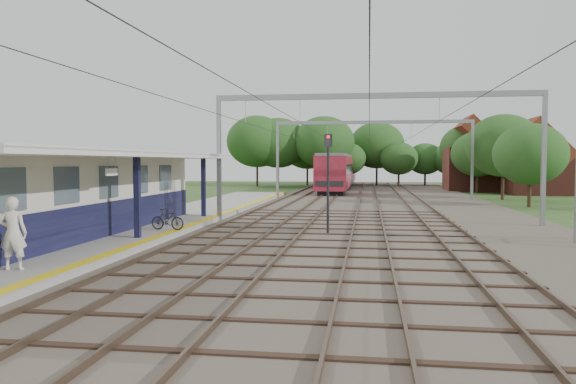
{
  "coord_description": "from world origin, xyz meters",
  "views": [
    {
      "loc": [
        3.21,
        -15.12,
        3.37
      ],
      "look_at": [
        -1.49,
        17.33,
        1.6
      ],
      "focal_mm": 35.0,
      "sensor_mm": 36.0,
      "label": 1
    }
  ],
  "objects_px": {
    "person": "(13,233)",
    "train": "(340,170)",
    "signal_post": "(328,170)",
    "bicycle": "(167,220)"
  },
  "relations": [
    {
      "from": "person",
      "to": "signal_post",
      "type": "bearing_deg",
      "value": -136.34
    },
    {
      "from": "train",
      "to": "signal_post",
      "type": "relative_size",
      "value": 8.42
    },
    {
      "from": "train",
      "to": "signal_post",
      "type": "bearing_deg",
      "value": -87.74
    },
    {
      "from": "signal_post",
      "to": "train",
      "type": "bearing_deg",
      "value": 67.29
    },
    {
      "from": "bicycle",
      "to": "person",
      "type": "bearing_deg",
      "value": -179.47
    },
    {
      "from": "train",
      "to": "signal_post",
      "type": "distance_m",
      "value": 46.99
    },
    {
      "from": "signal_post",
      "to": "person",
      "type": "bearing_deg",
      "value": -150.04
    },
    {
      "from": "bicycle",
      "to": "signal_post",
      "type": "bearing_deg",
      "value": -67.43
    },
    {
      "from": "person",
      "to": "train",
      "type": "distance_m",
      "value": 58.63
    },
    {
      "from": "person",
      "to": "bicycle",
      "type": "distance_m",
      "value": 9.45
    }
  ]
}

